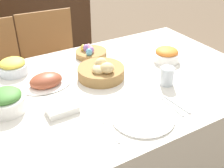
{
  "coord_description": "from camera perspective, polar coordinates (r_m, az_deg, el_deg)",
  "views": [
    {
      "loc": [
        -0.58,
        -1.09,
        1.51
      ],
      "look_at": [
        0.01,
        -0.08,
        0.79
      ],
      "focal_mm": 45.0,
      "sensor_mm": 36.0,
      "label": 1
    }
  ],
  "objects": [
    {
      "name": "pineapple_bowl",
      "position": [
        1.63,
        -19.48,
        3.37
      ],
      "size": [
        0.16,
        0.16,
        0.09
      ],
      "color": "silver",
      "rests_on": "dining_table"
    },
    {
      "name": "chair_far_center",
      "position": [
        2.25,
        -11.86,
        3.5
      ],
      "size": [
        0.45,
        0.45,
        0.89
      ],
      "rotation": [
        0.0,
        0.0,
        -0.08
      ],
      "color": "brown",
      "rests_on": "ground"
    },
    {
      "name": "green_salad_bowl",
      "position": [
        1.32,
        -20.77,
        -3.24
      ],
      "size": [
        0.17,
        0.17,
        0.1
      ],
      "color": "white",
      "rests_on": "dining_table"
    },
    {
      "name": "ham_platter",
      "position": [
        1.46,
        -13.25,
        0.5
      ],
      "size": [
        0.26,
        0.18,
        0.07
      ],
      "color": "white",
      "rests_on": "dining_table"
    },
    {
      "name": "dining_table",
      "position": [
        1.67,
        -1.71,
        -11.22
      ],
      "size": [
        1.68,
        1.01,
        0.75
      ],
      "color": "white",
      "rests_on": "ground"
    },
    {
      "name": "egg_basket",
      "position": [
        1.74,
        -4.39,
        6.41
      ],
      "size": [
        0.19,
        0.19,
        0.08
      ],
      "color": "#9E7542",
      "rests_on": "dining_table"
    },
    {
      "name": "knife",
      "position": [
        1.31,
        12.05,
        -4.48
      ],
      "size": [
        0.02,
        0.17,
        0.0
      ],
      "rotation": [
        0.0,
        0.0,
        -0.07
      ],
      "color": "#B7B7BC",
      "rests_on": "dining_table"
    },
    {
      "name": "spoon",
      "position": [
        1.33,
        13.03,
        -4.08
      ],
      "size": [
        0.02,
        0.17,
        0.0
      ],
      "rotation": [
        0.0,
        0.0,
        0.07
      ],
      "color": "#B7B7BC",
      "rests_on": "dining_table"
    },
    {
      "name": "bread_basket",
      "position": [
        1.49,
        -2.22,
        2.67
      ],
      "size": [
        0.25,
        0.25,
        0.11
      ],
      "color": "#9E7542",
      "rests_on": "dining_table"
    },
    {
      "name": "fork",
      "position": [
        1.15,
        -0.4,
        -9.34
      ],
      "size": [
        0.02,
        0.17,
        0.0
      ],
      "rotation": [
        0.0,
        0.0,
        -0.07
      ],
      "color": "#B7B7BC",
      "rests_on": "dining_table"
    },
    {
      "name": "sideboard",
      "position": [
        3.18,
        -16.88,
        11.29
      ],
      "size": [
        1.3,
        0.44,
        0.98
      ],
      "color": "#3D2616",
      "rests_on": "ground"
    },
    {
      "name": "dinner_plate",
      "position": [
        1.22,
        6.26,
        -6.7
      ],
      "size": [
        0.27,
        0.27,
        0.01
      ],
      "color": "white",
      "rests_on": "dining_table"
    },
    {
      "name": "butter_dish",
      "position": [
        1.26,
        -10.07,
        -5.08
      ],
      "size": [
        0.14,
        0.08,
        0.03
      ],
      "color": "white",
      "rests_on": "dining_table"
    },
    {
      "name": "drinking_cup",
      "position": [
        1.45,
        11.09,
        1.61
      ],
      "size": [
        0.07,
        0.07,
        0.1
      ],
      "color": "silver",
      "rests_on": "dining_table"
    },
    {
      "name": "carrot_bowl",
      "position": [
        1.7,
        11.01,
        5.85
      ],
      "size": [
        0.16,
        0.16,
        0.09
      ],
      "color": "white",
      "rests_on": "dining_table"
    }
  ]
}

